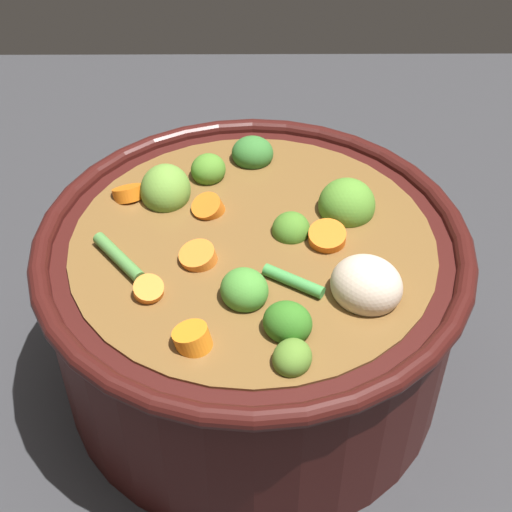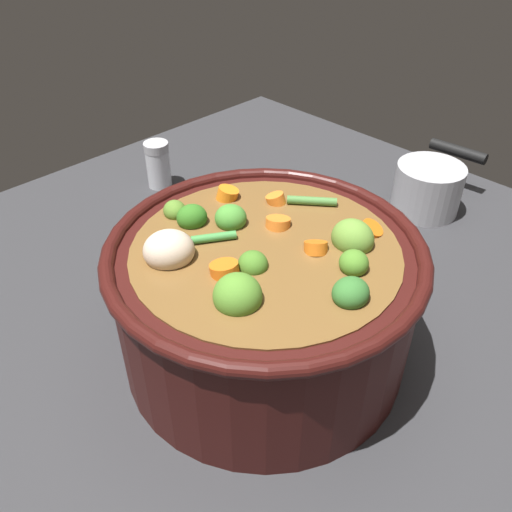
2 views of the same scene
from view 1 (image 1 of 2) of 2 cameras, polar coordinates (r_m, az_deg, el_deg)
name	(u,v)px [view 1 (image 1 of 2)]	position (r m, az deg, el deg)	size (l,w,h in m)	color
ground_plane	(249,369)	(0.65, -0.53, -8.42)	(1.10, 1.10, 0.00)	#2D2D30
cooking_pot	(249,304)	(0.59, -0.55, -3.63)	(0.32, 0.32, 0.17)	#38110F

